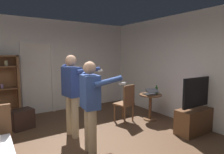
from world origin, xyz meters
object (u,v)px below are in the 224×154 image
at_px(person_blue_shirt, 91,101).
at_px(suitcase_dark, 22,119).
at_px(tv_flatscreen, 198,116).
at_px(wooden_chair, 126,102).
at_px(side_table, 150,103).
at_px(person_striped_shirt, 72,89).
at_px(laptop, 151,93).
at_px(bottle_on_table, 156,90).

bearing_deg(person_blue_shirt, suitcase_dark, 114.24).
distance_m(tv_flatscreen, wooden_chair, 1.72).
relative_size(side_table, wooden_chair, 0.71).
distance_m(person_blue_shirt, person_striped_shirt, 0.88).
bearing_deg(person_blue_shirt, wooden_chair, 31.54).
distance_m(side_table, wooden_chair, 0.70).
xyz_separation_m(tv_flatscreen, laptop, (-0.37, 1.15, 0.38)).
xyz_separation_m(laptop, person_striped_shirt, (-2.10, 0.22, 0.28)).
relative_size(tv_flatscreen, suitcase_dark, 2.66).
xyz_separation_m(side_table, bottle_on_table, (0.14, -0.08, 0.34)).
height_order(tv_flatscreen, laptop, tv_flatscreen).
height_order(tv_flatscreen, person_blue_shirt, person_blue_shirt).
height_order(tv_flatscreen, suitcase_dark, tv_flatscreen).
distance_m(wooden_chair, suitcase_dark, 2.57).
height_order(laptop, person_striped_shirt, person_striped_shirt).
bearing_deg(tv_flatscreen, suitcase_dark, 144.22).
relative_size(tv_flatscreen, wooden_chair, 1.28).
bearing_deg(side_table, person_striped_shirt, 175.20).
bearing_deg(person_striped_shirt, bottle_on_table, -6.49).
bearing_deg(side_table, person_blue_shirt, -161.99).
bearing_deg(tv_flatscreen, wooden_chair, 125.28).
distance_m(laptop, bottle_on_table, 0.19).
bearing_deg(person_striped_shirt, wooden_chair, 1.25).
xyz_separation_m(person_blue_shirt, person_striped_shirt, (0.01, 0.88, 0.08)).
distance_m(laptop, person_striped_shirt, 2.13).
relative_size(side_table, bottle_on_table, 2.86).
bearing_deg(wooden_chair, tv_flatscreen, -54.72).
relative_size(wooden_chair, suitcase_dark, 2.08).
bearing_deg(bottle_on_table, side_table, 150.26).
relative_size(person_blue_shirt, suitcase_dark, 3.46).
bearing_deg(suitcase_dark, wooden_chair, -37.16).
xyz_separation_m(side_table, wooden_chair, (-0.67, 0.21, 0.08)).
bearing_deg(laptop, person_striped_shirt, 173.98).
relative_size(side_table, person_striped_shirt, 0.40).
bearing_deg(suitcase_dark, bottle_on_table, -36.34).
xyz_separation_m(side_table, person_striped_shirt, (-2.14, 0.18, 0.56)).
distance_m(bottle_on_table, person_blue_shirt, 2.38).
xyz_separation_m(tv_flatscreen, side_table, (-0.33, 1.19, 0.10)).
relative_size(laptop, bottle_on_table, 1.58).
bearing_deg(laptop, person_blue_shirt, -162.71).
height_order(bottle_on_table, suitcase_dark, bottle_on_table).
height_order(person_blue_shirt, suitcase_dark, person_blue_shirt).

